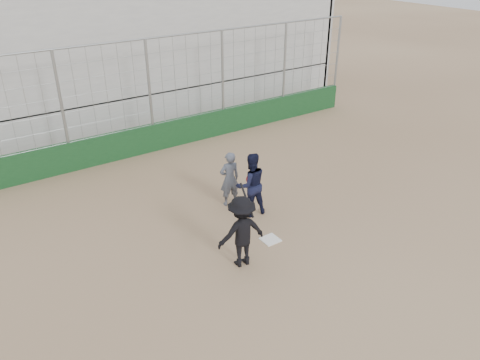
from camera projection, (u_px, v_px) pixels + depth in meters
ground at (270, 240)px, 12.09m from camera, size 90.00×90.00×0.00m
home_plate at (270, 240)px, 12.09m from camera, size 0.44×0.44×0.02m
backstop at (153, 126)px, 16.80m from camera, size 18.10×0.25×4.04m
bleachers at (99, 46)px, 19.54m from camera, size 20.25×6.70×6.98m
batter_at_plate at (242, 232)px, 10.83m from camera, size 1.24×0.85×1.94m
catcher_crouched at (251, 195)px, 12.91m from camera, size 0.99×0.81×1.26m
umpire at (230, 181)px, 13.40m from camera, size 0.65×0.48×1.49m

